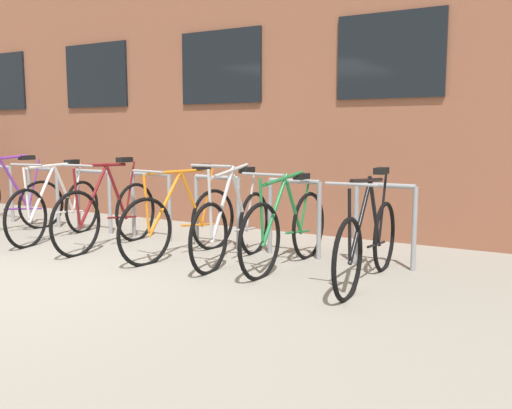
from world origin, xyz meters
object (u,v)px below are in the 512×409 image
at_px(bicycle_orange, 182,221).
at_px(bicycle_white, 56,209).
at_px(bicycle_silver, 233,226).
at_px(bicycle_black, 368,241).
at_px(bicycle_green, 286,229).
at_px(bicycle_purple, 4,205).
at_px(bicycle_maroon, 108,214).

distance_m(bicycle_orange, bicycle_white, 1.97).
height_order(bicycle_white, bicycle_silver, bicycle_silver).
bearing_deg(bicycle_silver, bicycle_black, -3.12).
relative_size(bicycle_black, bicycle_green, 1.03).
xyz_separation_m(bicycle_purple, bicycle_white, (0.93, 0.07, 0.00)).
bearing_deg(bicycle_silver, bicycle_maroon, -176.80).
relative_size(bicycle_white, bicycle_maroon, 1.01).
height_order(bicycle_black, bicycle_silver, bicycle_silver).
xyz_separation_m(bicycle_purple, bicycle_orange, (2.90, 0.08, -0.00)).
bearing_deg(bicycle_orange, bicycle_purple, -178.50).
relative_size(bicycle_orange, bicycle_black, 0.96).
relative_size(bicycle_black, bicycle_maroon, 1.03).
bearing_deg(bicycle_white, bicycle_orange, 0.06).
distance_m(bicycle_white, bicycle_green, 3.19).
distance_m(bicycle_purple, bicycle_white, 0.93).
xyz_separation_m(bicycle_purple, bicycle_black, (5.01, 0.03, -0.01)).
height_order(bicycle_purple, bicycle_maroon, bicycle_purple).
xyz_separation_m(bicycle_orange, bicycle_maroon, (-1.03, -0.06, 0.01)).
relative_size(bicycle_orange, bicycle_silver, 1.02).
bearing_deg(bicycle_orange, bicycle_silver, 3.26).
height_order(bicycle_orange, bicycle_green, bicycle_orange).
bearing_deg(bicycle_black, bicycle_silver, 176.88).
relative_size(bicycle_white, bicycle_green, 1.01).
relative_size(bicycle_purple, bicycle_maroon, 1.01).
distance_m(bicycle_purple, bicycle_black, 5.01).
height_order(bicycle_purple, bicycle_black, bicycle_purple).
distance_m(bicycle_black, bicycle_white, 4.08).
xyz_separation_m(bicycle_orange, bicycle_green, (1.21, 0.12, 0.00)).
relative_size(bicycle_silver, bicycle_maroon, 0.97).
distance_m(bicycle_orange, bicycle_green, 1.22).
xyz_separation_m(bicycle_silver, bicycle_maroon, (-1.67, -0.09, 0.01)).
height_order(bicycle_orange, bicycle_white, bicycle_orange).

